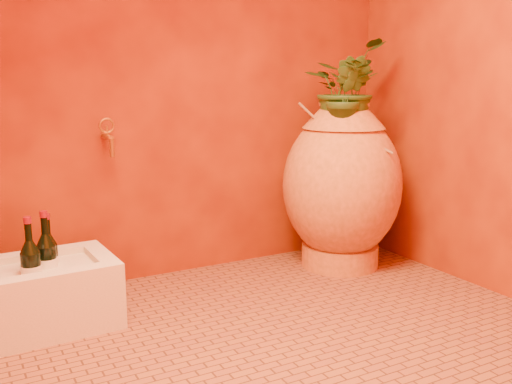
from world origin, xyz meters
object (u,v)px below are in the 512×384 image
amphora (342,184)px  stone_basin (40,296)px  wine_bottle_c (31,269)px  wine_bottle_a (50,260)px  wall_tap (108,135)px  wine_bottle_b (47,262)px

amphora → stone_basin: bearing=-178.3°
wine_bottle_c → wine_bottle_a: bearing=53.3°
amphora → stone_basin: 1.70m
wine_bottle_a → stone_basin: bearing=-132.7°
stone_basin → wall_tap: size_ratio=3.52×
wine_bottle_b → stone_basin: bearing=-168.4°
wall_tap → wine_bottle_c: bearing=-140.6°
wine_bottle_a → wine_bottle_c: (-0.09, -0.12, 0.01)m
wine_bottle_a → wine_bottle_b: (-0.02, -0.06, 0.01)m
wine_bottle_a → amphora: bearing=-0.6°
amphora → wine_bottle_a: size_ratio=2.95×
wine_bottle_c → wall_tap: (0.44, 0.36, 0.51)m
stone_basin → wine_bottle_c: (-0.03, -0.06, 0.15)m
amphora → stone_basin: amphora is taller
wine_bottle_c → wall_tap: size_ratio=1.89×
amphora → wine_bottle_b: amphora is taller
amphora → wall_tap: bearing=168.4°
wine_bottle_b → wall_tap: bearing=38.8°
wine_bottle_b → wine_bottle_c: size_ratio=1.01×
stone_basin → wine_bottle_a: (0.06, 0.07, 0.14)m
amphora → wine_bottle_c: 1.71m
stone_basin → wine_bottle_a: size_ratio=1.99×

